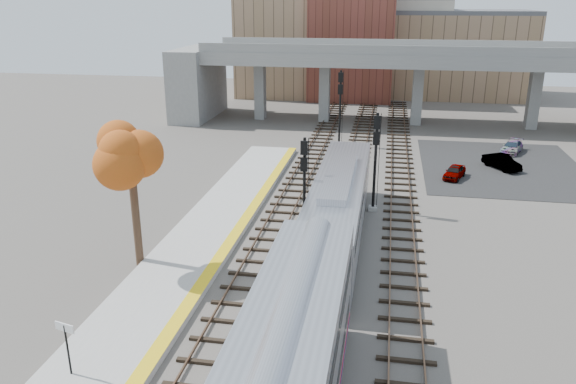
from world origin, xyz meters
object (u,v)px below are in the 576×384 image
(signal_mast_far, at_px, (340,108))
(car_b, at_px, (502,162))
(signal_mast_mid, at_px, (375,164))
(signal_mast_near, at_px, (304,192))
(car_c, at_px, (512,147))
(locomotive, at_px, (338,205))
(car_a, at_px, (455,172))
(tree, at_px, (130,153))

(signal_mast_far, bearing_deg, car_b, -22.25)
(signal_mast_mid, bearing_deg, signal_mast_near, -125.23)
(signal_mast_far, xyz_separation_m, car_c, (16.89, -0.17, -3.25))
(signal_mast_near, xyz_separation_m, signal_mast_far, (-0.00, 24.19, 0.71))
(locomotive, relative_size, car_b, 5.01)
(signal_mast_mid, distance_m, car_a, 11.26)
(signal_mast_mid, xyz_separation_m, signal_mast_far, (-4.10, 18.38, 0.36))
(signal_mast_near, bearing_deg, signal_mast_far, 90.00)
(signal_mast_near, height_order, car_c, signal_mast_near)
(signal_mast_far, xyz_separation_m, tree, (-8.61, -29.37, 2.73))
(signal_mast_mid, distance_m, signal_mast_far, 18.84)
(locomotive, relative_size, car_a, 5.92)
(tree, bearing_deg, signal_mast_far, 73.67)
(car_c, bearing_deg, signal_mast_far, -157.90)
(tree, bearing_deg, car_a, 45.85)
(signal_mast_mid, bearing_deg, tree, -139.14)
(car_a, xyz_separation_m, car_c, (6.33, 9.47, 0.01))
(signal_mast_far, height_order, car_c, signal_mast_far)
(tree, distance_m, car_c, 39.23)
(car_b, bearing_deg, car_a, -173.06)
(signal_mast_mid, relative_size, car_a, 2.18)
(car_a, bearing_deg, locomotive, -99.82)
(signal_mast_near, relative_size, signal_mast_mid, 0.93)
(tree, height_order, car_c, tree)
(signal_mast_mid, relative_size, car_c, 1.81)
(tree, xyz_separation_m, car_a, (19.16, 19.74, -5.99))
(car_c, bearing_deg, tree, -108.45)
(locomotive, relative_size, signal_mast_near, 2.92)
(locomotive, bearing_deg, signal_mast_mid, 69.89)
(tree, bearing_deg, signal_mast_mid, 40.86)
(signal_mast_near, height_order, signal_mast_far, signal_mast_far)
(signal_mast_near, bearing_deg, car_b, 50.47)
(car_a, bearing_deg, signal_mast_mid, -105.49)
(locomotive, height_order, car_c, locomotive)
(car_b, bearing_deg, car_c, 39.65)
(locomotive, distance_m, signal_mast_mid, 5.94)
(signal_mast_near, xyz_separation_m, car_c, (16.89, 24.02, -2.53))
(signal_mast_mid, xyz_separation_m, tree, (-12.71, -10.99, 3.09))
(signal_mast_near, bearing_deg, locomotive, 9.31)
(locomotive, height_order, signal_mast_near, signal_mast_near)
(signal_mast_mid, height_order, tree, tree)
(car_a, distance_m, car_b, 5.61)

